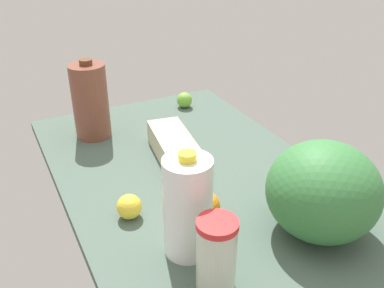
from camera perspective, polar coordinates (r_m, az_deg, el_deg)
countertop at (r=130.59cm, az=-0.00°, el=-4.45°), size 120.00×76.00×3.00cm
tumbler_cup at (r=89.08cm, az=3.27°, el=-14.55°), size 8.48×8.48×17.03cm
milk_jug at (r=95.27cm, az=-0.58°, el=-8.38°), size 11.02×11.02×25.92cm
egg_carton at (r=135.73cm, az=-2.34°, el=-0.52°), size 30.77×15.06×7.56cm
chocolate_milk_jug at (r=150.41cm, az=-13.40°, el=5.59°), size 12.20×12.20×27.67cm
watermelon at (r=105.44cm, az=17.07°, el=-6.01°), size 26.86×26.86×23.70cm
lime_near_front at (r=173.48cm, az=-1.02°, el=5.88°), size 6.20×6.20×6.20cm
orange_far_back at (r=108.99cm, az=1.63°, el=-8.32°), size 8.21×8.21×8.21cm
lemon_beside_bowl at (r=111.48cm, az=-8.37°, el=-8.27°), size 6.50×6.50×6.50cm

